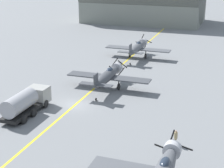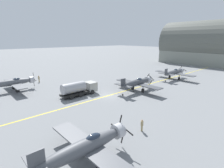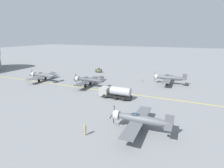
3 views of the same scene
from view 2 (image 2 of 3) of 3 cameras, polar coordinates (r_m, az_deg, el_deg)
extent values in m
plane|color=slate|center=(37.11, -1.03, -3.76)|extent=(400.00, 400.00, 0.00)
cube|color=yellow|center=(37.11, -1.03, -3.76)|extent=(0.30, 160.00, 0.01)
ellipsoid|color=#515459|center=(17.18, -9.39, -19.81)|extent=(1.50, 9.50, 1.42)
cylinder|color=#B7B7BC|center=(19.51, 2.02, -15.05)|extent=(1.57, 0.90, 1.58)
ellipsoid|color=#232D3D|center=(17.40, -6.18, -16.99)|extent=(0.80, 1.70, 0.76)
cube|color=#515459|center=(17.71, -7.15, -19.88)|extent=(12.00, 2.10, 0.16)
cube|color=#515459|center=(15.76, -23.16, -23.85)|extent=(4.40, 1.10, 0.12)
cube|color=#515459|center=(15.37, -23.42, -21.93)|extent=(0.14, 1.30, 1.60)
sphere|color=black|center=(19.82, 3.09, -14.56)|extent=(0.56, 0.56, 0.56)
cube|color=black|center=(20.13, 3.50, -16.88)|extent=(0.56, 0.06, 1.73)
cube|color=black|center=(19.21, 4.96, -14.90)|extent=(1.73, 0.06, 0.56)
cube|color=black|center=(19.55, 2.68, -12.17)|extent=(0.56, 0.06, 1.73)
cube|color=black|center=(20.45, 1.34, -14.23)|extent=(1.73, 0.06, 0.56)
cylinder|color=black|center=(19.11, -9.84, -19.41)|extent=(0.14, 0.14, 1.26)
cylinder|color=black|center=(19.47, -9.75, -20.95)|extent=(0.22, 0.90, 0.90)
cylinder|color=black|center=(17.10, -3.91, -23.84)|extent=(0.14, 0.14, 1.26)
cylinder|color=black|center=(17.50, -3.87, -25.46)|extent=(0.22, 0.90, 0.90)
ellipsoid|color=#54565B|center=(54.31, 19.42, 3.56)|extent=(1.50, 9.50, 1.42)
cylinder|color=#B7B7BC|center=(58.21, 21.54, 4.06)|extent=(1.58, 0.90, 1.58)
ellipsoid|color=#232D3D|center=(55.20, 20.04, 4.27)|extent=(0.80, 1.70, 0.76)
cube|color=#54565B|center=(55.03, 19.77, 3.30)|extent=(12.00, 2.10, 0.16)
cube|color=#54565B|center=(50.77, 17.20, 3.18)|extent=(4.40, 1.10, 0.12)
cube|color=#54565B|center=(50.65, 17.25, 3.90)|extent=(0.14, 1.30, 1.60)
sphere|color=black|center=(58.65, 21.76, 4.11)|extent=(0.56, 0.56, 0.56)
cube|color=black|center=(58.67, 21.54, 4.94)|extent=(0.80, 0.06, 1.67)
cube|color=black|center=(59.06, 21.03, 3.92)|extent=(1.67, 0.06, 0.80)
cube|color=black|center=(58.65, 21.98, 3.29)|extent=(0.80, 0.06, 1.67)
cube|color=black|center=(58.26, 22.50, 4.32)|extent=(1.67, 0.06, 0.80)
cylinder|color=black|center=(55.85, 18.37, 2.92)|extent=(0.14, 0.14, 1.26)
cylinder|color=black|center=(55.97, 18.32, 2.28)|extent=(0.22, 0.90, 0.90)
cylinder|color=black|center=(54.48, 21.09, 2.40)|extent=(0.14, 0.14, 1.26)
cylinder|color=black|center=(54.60, 21.03, 1.75)|extent=(0.22, 0.90, 0.90)
cylinder|color=black|center=(51.14, 16.99, 0.96)|extent=(0.12, 0.36, 0.36)
ellipsoid|color=#42454A|center=(39.57, 7.76, 0.37)|extent=(1.50, 9.50, 1.42)
cylinder|color=#B7B7BC|center=(42.99, 11.60, 1.35)|extent=(1.58, 0.90, 1.58)
ellipsoid|color=#232D3D|center=(40.29, 8.84, 1.41)|extent=(0.80, 1.70, 0.76)
cube|color=#42454A|center=(40.22, 8.45, 0.08)|extent=(12.00, 2.10, 0.16)
cube|color=#42454A|center=(36.59, 3.62, -0.46)|extent=(4.40, 1.10, 0.12)
cube|color=#42454A|center=(36.42, 3.64, 0.53)|extent=(0.14, 1.30, 1.60)
sphere|color=black|center=(43.38, 12.00, 1.45)|extent=(0.56, 0.56, 0.56)
cube|color=black|center=(43.52, 11.51, 2.48)|extent=(1.13, 0.06, 1.51)
cube|color=black|center=(43.90, 11.21, 0.96)|extent=(1.51, 0.06, 1.13)
cube|color=black|center=(43.26, 12.49, 0.41)|extent=(1.13, 0.06, 1.51)
cube|color=black|center=(42.87, 12.80, 1.94)|extent=(1.51, 0.06, 1.13)
cylinder|color=black|center=(41.31, 6.81, -0.38)|extent=(0.14, 0.14, 1.26)
cylinder|color=black|center=(41.48, 6.79, -1.22)|extent=(0.22, 0.90, 0.90)
cylinder|color=black|center=(39.49, 10.09, -1.21)|extent=(0.14, 0.14, 1.26)
cylinder|color=black|center=(39.66, 10.05, -2.09)|extent=(0.22, 0.90, 0.90)
cylinder|color=black|center=(37.12, 3.51, -3.49)|extent=(0.12, 0.36, 0.36)
ellipsoid|color=#56595E|center=(45.45, -30.09, 0.36)|extent=(1.50, 9.50, 1.42)
cylinder|color=#B7B7BC|center=(46.50, -24.78, 1.28)|extent=(1.58, 0.90, 1.58)
ellipsoid|color=#232D3D|center=(45.56, -28.79, 1.29)|extent=(0.80, 1.70, 0.76)
cube|color=#56595E|center=(45.67, -29.11, 0.11)|extent=(12.00, 2.10, 0.16)
sphere|color=black|center=(46.65, -24.20, 1.38)|extent=(0.56, 0.56, 0.56)
cube|color=black|center=(47.40, -24.55, 1.80)|extent=(1.73, 0.06, 0.57)
cube|color=black|center=(47.03, -24.17, 0.42)|extent=(0.57, 0.06, 1.73)
cube|color=black|center=(45.90, -23.83, 0.95)|extent=(1.73, 0.06, 0.57)
cube|color=black|center=(46.28, -24.22, 2.36)|extent=(0.57, 0.06, 1.73)
cylinder|color=black|center=(47.24, -29.45, -0.29)|extent=(0.14, 0.14, 1.26)
cylinder|color=black|center=(47.39, -29.35, -1.03)|extent=(0.22, 0.90, 0.90)
cylinder|color=black|center=(44.39, -28.55, -1.04)|extent=(0.14, 0.14, 1.26)
cylinder|color=black|center=(44.54, -28.45, -1.82)|extent=(0.22, 0.90, 0.90)
cube|color=black|center=(37.66, -10.64, -2.74)|extent=(2.25, 8.00, 0.40)
cube|color=#999993|center=(38.99, -7.00, -0.77)|extent=(2.50, 2.08, 2.00)
cylinder|color=#9E9EA3|center=(36.66, -12.48, -1.20)|extent=(2.10, 4.96, 2.10)
cylinder|color=black|center=(39.93, -8.51, -1.83)|extent=(0.30, 1.00, 1.00)
cylinder|color=black|center=(38.05, -6.51, -2.60)|extent=(0.30, 1.00, 1.00)
cylinder|color=black|center=(38.49, -12.07, -2.63)|extent=(0.30, 1.00, 1.00)
cylinder|color=black|center=(36.53, -10.18, -3.47)|extent=(0.30, 1.00, 1.00)
cylinder|color=black|center=(37.55, -14.80, -3.24)|extent=(0.30, 1.00, 1.00)
cylinder|color=black|center=(35.55, -13.02, -4.14)|extent=(0.30, 1.00, 1.00)
cylinder|color=tan|center=(23.75, 9.70, -14.06)|extent=(0.24, 0.24, 0.78)
cylinder|color=tan|center=(23.42, 9.77, -12.54)|extent=(0.36, 0.36, 0.65)
sphere|color=tan|center=(23.23, 9.82, -11.60)|extent=(0.21, 0.21, 0.21)
cylinder|color=tan|center=(52.22, -22.70, 1.03)|extent=(0.28, 0.28, 0.88)
cylinder|color=tan|center=(52.06, -22.78, 1.89)|extent=(0.40, 0.40, 0.74)
sphere|color=tan|center=(51.96, -22.83, 2.42)|extent=(0.24, 0.24, 0.24)
cube|color=gray|center=(93.97, 26.59, 8.72)|extent=(32.43, 18.07, 9.00)
cylinder|color=#555952|center=(93.71, 26.96, 11.93)|extent=(32.43, 19.88, 19.88)
camera|label=1|loc=(19.68, -112.23, 13.73)|focal=60.00mm
camera|label=3|loc=(68.88, -40.98, 13.98)|focal=28.00mm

